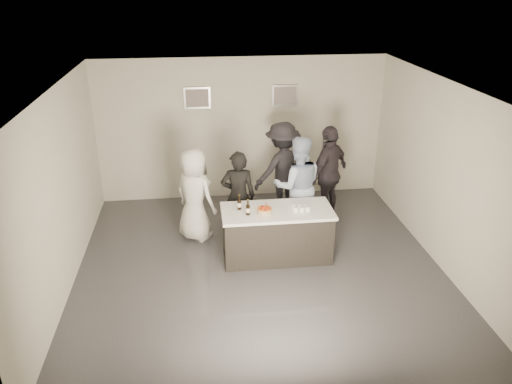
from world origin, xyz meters
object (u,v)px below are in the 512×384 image
at_px(person_main_black, 238,196).
at_px(person_guest_back, 282,168).
at_px(person_guest_left, 195,195).
at_px(beer_bottle_a, 239,202).
at_px(bar_counter, 277,234).
at_px(cake, 265,211).
at_px(person_guest_right, 329,173).
at_px(beer_bottle_b, 248,207).
at_px(person_main_blue, 298,186).

xyz_separation_m(person_main_black, person_guest_back, (0.97, 1.03, 0.09)).
xyz_separation_m(person_main_black, person_guest_left, (-0.78, 0.14, 0.01)).
bearing_deg(beer_bottle_a, bar_counter, -8.74).
bearing_deg(beer_bottle_a, person_guest_left, 133.54).
bearing_deg(cake, person_guest_right, 45.22).
distance_m(beer_bottle_b, person_guest_back, 2.09).
xyz_separation_m(beer_bottle_b, person_main_blue, (1.02, 0.97, -0.09)).
height_order(person_guest_left, person_guest_right, person_guest_right).
relative_size(cake, person_guest_back, 0.13).
relative_size(beer_bottle_b, person_guest_right, 0.14).
bearing_deg(cake, beer_bottle_a, 155.17).
height_order(beer_bottle_a, person_guest_left, person_guest_left).
xyz_separation_m(cake, beer_bottle_a, (-0.40, 0.18, 0.09)).
height_order(person_main_black, person_guest_right, person_guest_right).
distance_m(bar_counter, cake, 0.54).
bearing_deg(person_main_blue, beer_bottle_b, 46.09).
bearing_deg(person_guest_back, beer_bottle_a, 33.77).
bearing_deg(beer_bottle_b, person_main_black, 95.71).
distance_m(cake, person_guest_right, 2.08).
distance_m(person_main_black, person_main_blue, 1.12).
distance_m(beer_bottle_b, person_main_black, 0.88).
height_order(beer_bottle_b, person_guest_left, person_guest_left).
xyz_separation_m(beer_bottle_a, person_main_black, (0.04, 0.64, -0.18)).
relative_size(cake, beer_bottle_b, 0.93).
bearing_deg(bar_counter, person_guest_left, 147.31).
height_order(person_main_black, person_guest_back, person_guest_back).
height_order(beer_bottle_a, person_guest_back, person_guest_back).
distance_m(bar_counter, person_guest_right, 1.93).
bearing_deg(bar_counter, cake, -158.24).
bearing_deg(person_main_blue, person_guest_left, 1.72).
bearing_deg(beer_bottle_a, person_main_blue, 33.54).
xyz_separation_m(bar_counter, beer_bottle_b, (-0.50, -0.12, 0.58)).
distance_m(beer_bottle_b, person_guest_left, 1.33).
xyz_separation_m(bar_counter, person_main_black, (-0.59, 0.73, 0.40)).
xyz_separation_m(person_main_blue, person_guest_right, (0.72, 0.53, 0.01)).
xyz_separation_m(person_main_blue, person_guest_back, (-0.13, 0.91, 0.00)).
xyz_separation_m(beer_bottle_b, person_guest_right, (1.74, 1.51, -0.08)).
relative_size(bar_counter, person_guest_right, 0.98).
bearing_deg(person_main_black, bar_counter, 132.30).
height_order(cake, person_main_blue, person_main_blue).
distance_m(beer_bottle_a, person_guest_right, 2.27).
distance_m(person_main_black, person_guest_back, 1.42).
relative_size(beer_bottle_b, person_guest_back, 0.14).
xyz_separation_m(beer_bottle_a, beer_bottle_b, (0.12, -0.22, 0.00)).
distance_m(bar_counter, beer_bottle_a, 0.86).
relative_size(cake, person_guest_left, 0.14).
bearing_deg(beer_bottle_a, cake, -24.83).
bearing_deg(person_main_blue, cake, 54.15).
height_order(cake, beer_bottle_a, beer_bottle_a).
height_order(beer_bottle_b, person_main_blue, person_main_blue).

